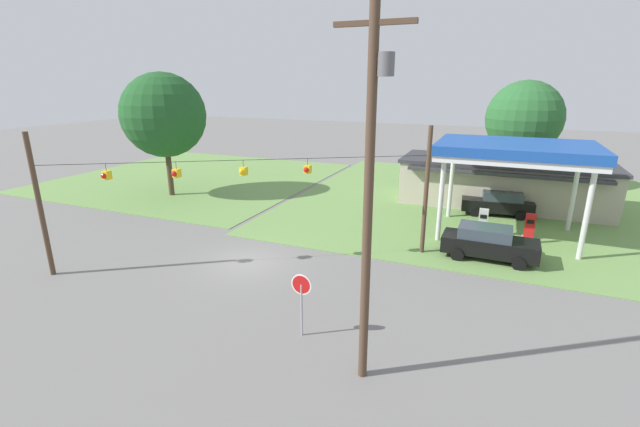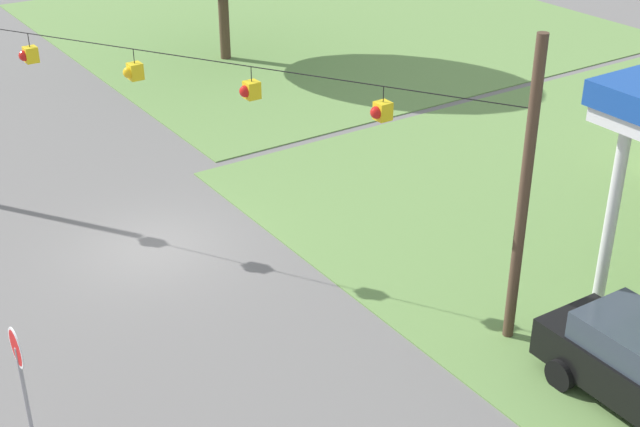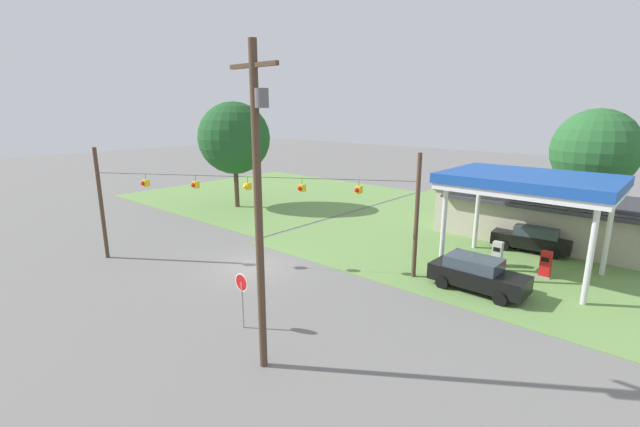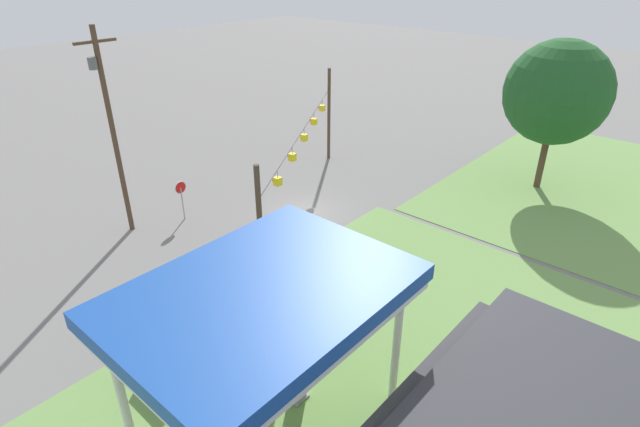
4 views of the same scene
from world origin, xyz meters
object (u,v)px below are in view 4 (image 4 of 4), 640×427
(tree_west_verge, at_px, (557,93))
(car_at_pumps_front, at_px, (210,333))
(utility_pole_main, at_px, (111,125))
(fuel_pump_near, at_px, (297,384))
(stop_sign_roadside, at_px, (181,192))
(gas_station_canopy, at_px, (263,301))

(tree_west_verge, bearing_deg, car_at_pumps_front, -9.16)
(utility_pole_main, height_order, tree_west_verge, utility_pole_main)
(fuel_pump_near, distance_m, stop_sign_roadside, 15.85)
(fuel_pump_near, bearing_deg, utility_pole_main, -99.74)
(stop_sign_roadside, bearing_deg, car_at_pumps_front, -120.08)
(gas_station_canopy, xyz_separation_m, car_at_pumps_front, (-0.86, -4.34, -4.26))
(fuel_pump_near, xyz_separation_m, stop_sign_roadside, (-5.58, -14.80, 1.08))
(stop_sign_roadside, bearing_deg, gas_station_canopy, -115.04)
(gas_station_canopy, distance_m, stop_sign_roadside, 16.68)
(car_at_pumps_front, relative_size, stop_sign_roadside, 1.95)
(fuel_pump_near, bearing_deg, stop_sign_roadside, -110.68)
(fuel_pump_near, relative_size, tree_west_verge, 0.16)
(tree_west_verge, bearing_deg, stop_sign_roadside, -37.42)
(fuel_pump_near, xyz_separation_m, tree_west_verge, (-24.53, -0.30, 5.84))
(utility_pole_main, bearing_deg, fuel_pump_near, 80.26)
(car_at_pumps_front, bearing_deg, utility_pole_main, -104.49)
(car_at_pumps_front, distance_m, tree_west_verge, 25.95)
(gas_station_canopy, relative_size, tree_west_verge, 0.89)
(fuel_pump_near, relative_size, utility_pole_main, 0.14)
(utility_pole_main, distance_m, tree_west_verge, 26.89)
(gas_station_canopy, bearing_deg, fuel_pump_near, -179.93)
(gas_station_canopy, height_order, tree_west_verge, tree_west_verge)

